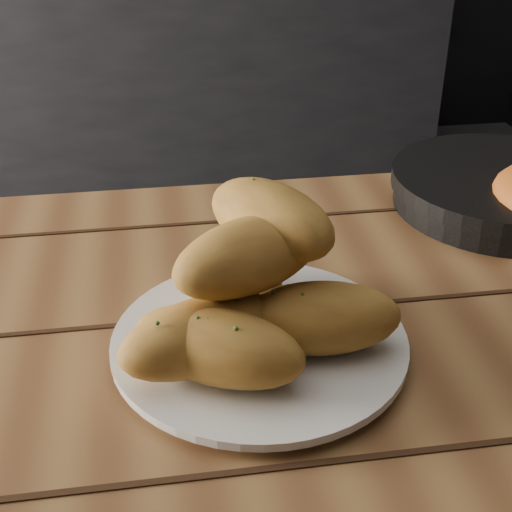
{
  "coord_description": "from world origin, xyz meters",
  "views": [
    {
      "loc": [
        0.34,
        -1.03,
        1.15
      ],
      "look_at": [
        0.42,
        -0.5,
        0.84
      ],
      "focal_mm": 50.0,
      "sensor_mm": 36.0,
      "label": 1
    }
  ],
  "objects_px": {
    "plate": "(259,344)",
    "bread_rolls": "(251,292)",
    "table": "(378,456)",
    "skillet": "(506,189)"
  },
  "relations": [
    {
      "from": "table",
      "to": "plate",
      "type": "height_order",
      "value": "plate"
    },
    {
      "from": "skillet",
      "to": "table",
      "type": "bearing_deg",
      "value": -130.12
    },
    {
      "from": "plate",
      "to": "bread_rolls",
      "type": "distance_m",
      "value": 0.06
    },
    {
      "from": "plate",
      "to": "bread_rolls",
      "type": "height_order",
      "value": "bread_rolls"
    },
    {
      "from": "table",
      "to": "skillet",
      "type": "xyz_separation_m",
      "value": [
        0.24,
        0.29,
        0.13
      ]
    },
    {
      "from": "bread_rolls",
      "to": "skillet",
      "type": "bearing_deg",
      "value": 35.36
    },
    {
      "from": "skillet",
      "to": "bread_rolls",
      "type": "bearing_deg",
      "value": -144.64
    },
    {
      "from": "table",
      "to": "bread_rolls",
      "type": "height_order",
      "value": "bread_rolls"
    },
    {
      "from": "table",
      "to": "bread_rolls",
      "type": "distance_m",
      "value": 0.22
    },
    {
      "from": "plate",
      "to": "skillet",
      "type": "relative_size",
      "value": 0.65
    }
  ]
}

